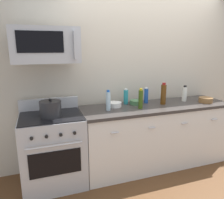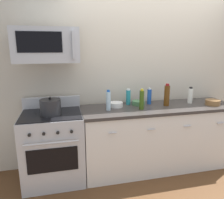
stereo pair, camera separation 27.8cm
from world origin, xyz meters
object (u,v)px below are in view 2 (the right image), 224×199
(microwave, at_px, (47,45))
(bottle_vinegar_white, at_px, (190,95))
(bottle_dish_soap, at_px, (128,97))
(bottle_olive_oil, at_px, (142,100))
(bottle_soda_blue, at_px, (149,96))
(bowl_green_glaze, at_px, (138,103))
(bottle_wine_amber, at_px, (167,95))
(stockpot, at_px, (51,107))
(bottle_water_clear, at_px, (108,101))
(bowl_wooden_salad, at_px, (213,102))
(range_oven, at_px, (54,146))
(bowl_white_ceramic, at_px, (116,104))

(microwave, relative_size, bottle_vinegar_white, 3.07)
(bottle_dish_soap, relative_size, bottle_olive_oil, 0.83)
(bottle_soda_blue, bearing_deg, bowl_green_glaze, -172.03)
(bottle_olive_oil, distance_m, bottle_wine_amber, 0.42)
(bottle_wine_amber, bearing_deg, stockpot, -177.51)
(microwave, height_order, bottle_water_clear, microwave)
(bottle_wine_amber, relative_size, bowl_wooden_salad, 1.54)
(microwave, relative_size, bowl_green_glaze, 4.17)
(bottle_olive_oil, distance_m, stockpot, 1.17)
(microwave, height_order, stockpot, microwave)
(range_oven, height_order, microwave, microwave)
(bottle_soda_blue, relative_size, stockpot, 0.94)
(bottle_vinegar_white, height_order, bottle_water_clear, bottle_water_clear)
(bottle_water_clear, xyz_separation_m, bottle_wine_amber, (0.85, 0.03, 0.02))
(microwave, distance_m, bottle_vinegar_white, 2.11)
(bottle_vinegar_white, bearing_deg, bowl_green_glaze, 174.95)
(bottle_water_clear, relative_size, bottle_dish_soap, 1.17)
(range_oven, relative_size, bottle_vinegar_white, 4.42)
(bottle_soda_blue, height_order, bowl_wooden_salad, bottle_soda_blue)
(bottle_olive_oil, distance_m, bowl_wooden_salad, 1.08)
(range_oven, distance_m, bottle_dish_soap, 1.22)
(bottle_water_clear, distance_m, bottle_wine_amber, 0.85)
(bottle_water_clear, distance_m, bowl_wooden_salad, 1.52)
(bottle_vinegar_white, xyz_separation_m, bowl_green_glaze, (-0.78, 0.07, -0.08))
(bottle_vinegar_white, bearing_deg, bowl_white_ceramic, 177.69)
(bowl_green_glaze, bearing_deg, bottle_dish_soap, 155.92)
(bottle_olive_oil, height_order, bowl_wooden_salad, bottle_olive_oil)
(bottle_vinegar_white, xyz_separation_m, bowl_wooden_salad, (0.26, -0.17, -0.08))
(bottle_water_clear, distance_m, bowl_green_glaze, 0.51)
(bottle_vinegar_white, xyz_separation_m, bottle_soda_blue, (-0.61, 0.09, -0.00))
(bottle_water_clear, relative_size, bottle_soda_blue, 1.14)
(microwave, distance_m, bottle_dish_soap, 1.30)
(bottle_soda_blue, relative_size, bowl_wooden_salad, 1.16)
(bottle_vinegar_white, xyz_separation_m, bottle_wine_amber, (-0.41, -0.05, 0.03))
(bottle_dish_soap, bearing_deg, bottle_soda_blue, -6.58)
(microwave, xyz_separation_m, bottle_wine_amber, (1.58, -0.03, -0.68))
(bottle_dish_soap, height_order, bottle_olive_oil, bottle_olive_oil)
(bottle_soda_blue, bearing_deg, microwave, -175.19)
(bottle_vinegar_white, relative_size, bottle_dish_soap, 1.05)
(bowl_wooden_salad, bearing_deg, bottle_water_clear, 176.77)
(bottle_dish_soap, distance_m, bowl_wooden_salad, 1.21)
(microwave, distance_m, bowl_white_ceramic, 1.18)
(bowl_wooden_salad, bearing_deg, range_oven, 177.37)
(bottle_vinegar_white, distance_m, bottle_soda_blue, 0.61)
(microwave, relative_size, bowl_wooden_salad, 3.67)
(range_oven, relative_size, bottle_soda_blue, 4.54)
(bottle_vinegar_white, bearing_deg, stockpot, -176.52)
(stockpot, bearing_deg, bottle_soda_blue, 8.83)
(range_oven, relative_size, microwave, 1.44)
(bottle_water_clear, height_order, bottle_olive_oil, bottle_olive_oil)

